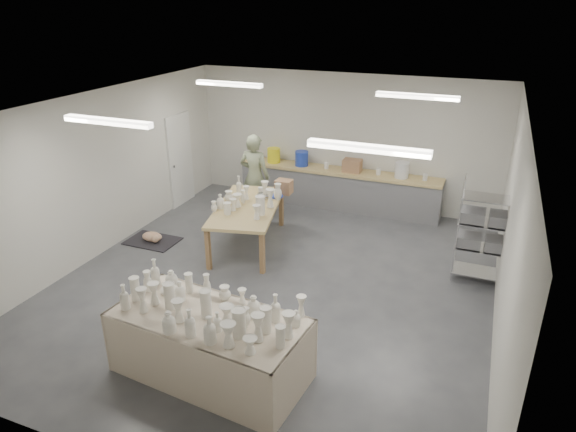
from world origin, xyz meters
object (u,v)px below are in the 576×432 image
at_px(drying_table, 210,343).
at_px(work_table, 252,204).
at_px(potter, 255,177).
at_px(red_stool, 261,201).

xyz_separation_m(drying_table, work_table, (-1.14, 3.63, 0.38)).
distance_m(drying_table, work_table, 3.82).
height_order(potter, red_stool, potter).
bearing_deg(red_stool, work_table, -70.80).
distance_m(potter, red_stool, 0.71).
bearing_deg(drying_table, work_table, 113.12).
relative_size(work_table, red_stool, 5.80).
bearing_deg(work_table, red_stool, 95.82).
bearing_deg(potter, drying_table, 109.78).
relative_size(drying_table, potter, 1.37).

